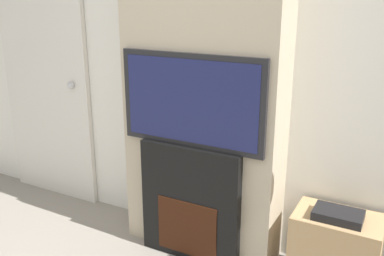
# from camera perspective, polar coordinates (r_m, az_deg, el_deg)

# --- Properties ---
(wall_back) EXTENTS (6.00, 0.06, 2.70)m
(wall_back) POSITION_cam_1_polar(r_m,az_deg,el_deg) (2.82, 3.28, 10.66)
(wall_back) COLOR silver
(wall_back) RESTS_ON ground_plane
(chimney_breast) EXTENTS (1.04, 0.30, 2.70)m
(chimney_breast) POSITION_cam_1_polar(r_m,az_deg,el_deg) (2.65, 1.58, 10.26)
(chimney_breast) COLOR tan
(chimney_breast) RESTS_ON ground_plane
(fireplace) EXTENTS (0.68, 0.15, 0.78)m
(fireplace) POSITION_cam_1_polar(r_m,az_deg,el_deg) (2.81, -0.01, -9.92)
(fireplace) COLOR black
(fireplace) RESTS_ON ground_plane
(television) EXTENTS (0.95, 0.07, 0.58)m
(television) POSITION_cam_1_polar(r_m,az_deg,el_deg) (2.57, -0.03, 3.65)
(television) COLOR black
(television) RESTS_ON fireplace
(media_stand) EXTENTS (0.49, 0.32, 0.52)m
(media_stand) POSITION_cam_1_polar(r_m,az_deg,el_deg) (2.74, 18.50, -15.28)
(media_stand) COLOR tan
(media_stand) RESTS_ON ground_plane
(entry_door) EXTENTS (0.90, 0.09, 2.08)m
(entry_door) POSITION_cam_1_polar(r_m,az_deg,el_deg) (3.72, -18.98, 6.61)
(entry_door) COLOR silver
(entry_door) RESTS_ON ground_plane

